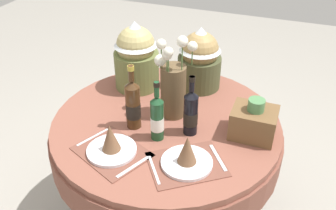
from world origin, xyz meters
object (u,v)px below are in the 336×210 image
wine_bottle_rear (191,112)px  woven_basket_side_right (254,122)px  flower_vase (173,85)px  place_setting_left (111,145)px  wine_bottle_centre (157,118)px  gift_tub_back_left (136,53)px  place_setting_right (187,157)px  dining_table (166,140)px  gift_tub_back_centre (200,56)px  wine_bottle_left (133,104)px

wine_bottle_rear → woven_basket_side_right: size_ratio=1.48×
flower_vase → place_setting_left: bearing=-111.9°
wine_bottle_rear → place_setting_left: bearing=-137.2°
wine_bottle_centre → gift_tub_back_left: (-0.31, 0.44, 0.10)m
wine_bottle_centre → woven_basket_side_right: bearing=23.4°
place_setting_left → place_setting_right: bearing=6.9°
dining_table → place_setting_left: (-0.15, -0.34, 0.18)m
dining_table → place_setting_right: size_ratio=2.94×
wine_bottle_rear → gift_tub_back_left: (-0.45, 0.34, 0.10)m
wine_bottle_centre → gift_tub_back_centre: 0.58m
wine_bottle_rear → woven_basket_side_right: (0.30, 0.09, -0.04)m
place_setting_right → wine_bottle_left: wine_bottle_left is taller
dining_table → gift_tub_back_centre: bearing=82.3°
place_setting_left → woven_basket_side_right: 0.71m
wine_bottle_left → wine_bottle_centre: bearing=-17.8°
flower_vase → wine_bottle_left: size_ratio=1.34×
dining_table → place_setting_left: bearing=-114.0°
place_setting_right → flower_vase: bearing=118.9°
wine_bottle_rear → gift_tub_back_centre: size_ratio=0.85×
place_setting_left → gift_tub_back_centre: bearing=74.7°
woven_basket_side_right → dining_table: bearing=-175.4°
place_setting_left → wine_bottle_rear: size_ratio=1.27×
wine_bottle_left → wine_bottle_centre: size_ratio=1.10×
wine_bottle_left → wine_bottle_rear: bearing=9.8°
gift_tub_back_centre → dining_table: bearing=-97.7°
place_setting_right → place_setting_left: bearing=-173.1°
place_setting_left → wine_bottle_centre: bearing=48.0°
wine_bottle_left → gift_tub_back_centre: bearing=69.5°
flower_vase → gift_tub_back_centre: 0.35m
dining_table → wine_bottle_centre: wine_bottle_centre is taller
place_setting_left → wine_bottle_left: size_ratio=1.17×
dining_table → woven_basket_side_right: (0.46, 0.04, 0.22)m
dining_table → gift_tub_back_centre: (0.06, 0.42, 0.34)m
place_setting_left → flower_vase: flower_vase is taller
woven_basket_side_right → flower_vase: bearing=175.7°
gift_tub_back_centre → gift_tub_back_left: bearing=-159.6°
gift_tub_back_left → dining_table: bearing=-43.8°
flower_vase → place_setting_right: bearing=-61.1°
place_setting_left → wine_bottle_centre: size_ratio=1.29×
place_setting_right → gift_tub_back_left: gift_tub_back_left is taller
place_setting_right → gift_tub_back_left: 0.79m
wine_bottle_rear → place_setting_right: bearing=-75.8°
place_setting_left → gift_tub_back_centre: 0.80m
wine_bottle_centre → flower_vase: bearing=90.0°
place_setting_right → wine_bottle_centre: 0.25m
flower_vase → wine_bottle_left: (-0.15, -0.18, -0.05)m
gift_tub_back_centre → woven_basket_side_right: 0.57m
dining_table → place_setting_right: bearing=-53.9°
place_setting_right → wine_bottle_centre: wine_bottle_centre is taller
gift_tub_back_left → gift_tub_back_centre: (0.35, 0.13, -0.02)m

